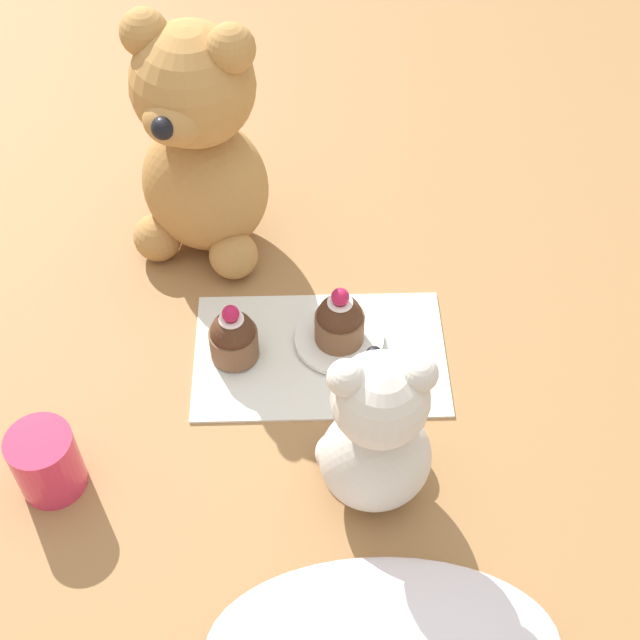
% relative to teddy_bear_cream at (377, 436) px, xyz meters
% --- Properties ---
extents(ground_plane, '(4.00, 4.00, 0.00)m').
position_rel_teddy_bear_cream_xyz_m(ground_plane, '(0.04, -0.15, -0.09)').
color(ground_plane, '#9E7042').
extents(knitted_placemat, '(0.26, 0.16, 0.01)m').
position_rel_teddy_bear_cream_xyz_m(knitted_placemat, '(0.04, -0.15, -0.08)').
color(knitted_placemat, silver).
rests_on(knitted_placemat, ground_plane).
extents(teddy_bear_cream, '(0.10, 0.10, 0.19)m').
position_rel_teddy_bear_cream_xyz_m(teddy_bear_cream, '(0.00, 0.00, 0.00)').
color(teddy_bear_cream, silver).
rests_on(teddy_bear_cream, ground_plane).
extents(teddy_bear_tan, '(0.17, 0.16, 0.28)m').
position_rel_teddy_bear_cream_xyz_m(teddy_bear_tan, '(0.16, -0.33, 0.05)').
color(teddy_bear_tan, '#B78447').
rests_on(teddy_bear_tan, ground_plane).
extents(cupcake_near_cream_bear, '(0.05, 0.05, 0.07)m').
position_rel_teddy_bear_cream_xyz_m(cupcake_near_cream_bear, '(0.13, -0.15, -0.05)').
color(cupcake_near_cream_bear, brown).
rests_on(cupcake_near_cream_bear, knitted_placemat).
extents(saucer_plate, '(0.09, 0.09, 0.01)m').
position_rel_teddy_bear_cream_xyz_m(saucer_plate, '(0.02, -0.17, -0.08)').
color(saucer_plate, white).
rests_on(saucer_plate, knitted_placemat).
extents(cupcake_near_tan_bear, '(0.05, 0.05, 0.07)m').
position_rel_teddy_bear_cream_xyz_m(cupcake_near_tan_bear, '(0.02, -0.17, -0.05)').
color(cupcake_near_tan_bear, brown).
rests_on(cupcake_near_tan_bear, saucer_plate).
extents(juice_glass, '(0.06, 0.06, 0.07)m').
position_rel_teddy_bear_cream_xyz_m(juice_glass, '(0.29, -0.01, -0.05)').
color(juice_glass, '#DB3356').
rests_on(juice_glass, ground_plane).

